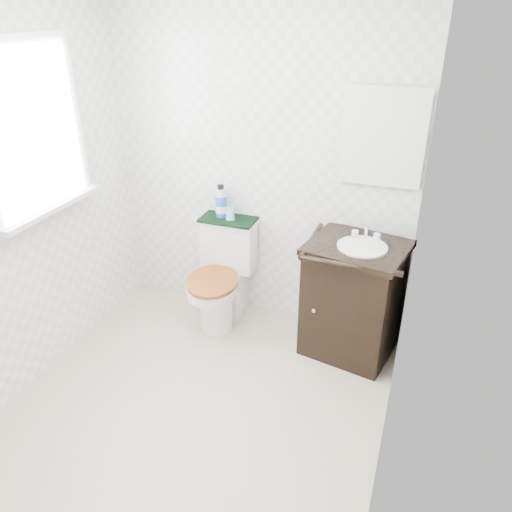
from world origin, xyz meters
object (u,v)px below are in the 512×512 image
Objects in this scene: toilet at (223,279)px; trash_bin at (312,310)px; mouthwash_bottle at (221,202)px; vanity at (353,297)px; cup at (230,214)px.

trash_bin is (0.66, 0.13, -0.21)m from toilet.
toilet is at bearing -67.18° from mouthwash_bottle.
toilet is 0.99m from vanity.
mouthwash_bottle is (-1.04, 0.21, 0.47)m from vanity.
vanity is (0.98, -0.07, 0.09)m from toilet.
cup is at bearing -178.20° from trash_bin.
vanity is 3.51× the size of trash_bin.
mouthwash_bottle reaches higher than vanity.
vanity reaches higher than cup.
vanity is 3.80× the size of mouthwash_bottle.
toilet is 9.41× the size of cup.
cup reaches higher than toilet.
toilet is 0.50m from cup.
toilet is 0.84× the size of vanity.
toilet is at bearing -168.87° from trash_bin.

